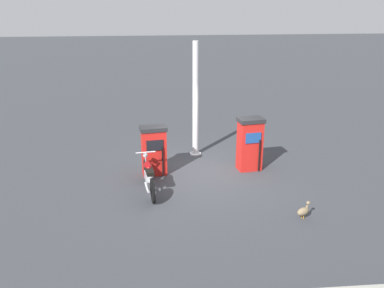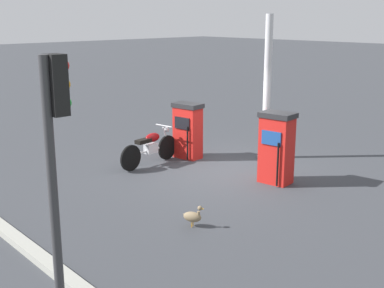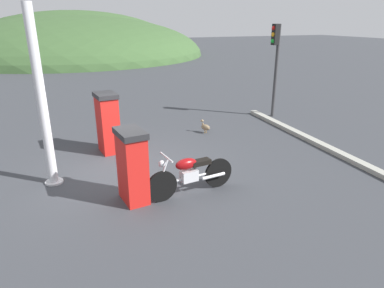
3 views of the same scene
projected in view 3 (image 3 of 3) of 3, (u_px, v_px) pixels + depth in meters
ground_plane at (129, 170)px, 8.39m from camera, size 120.00×120.00×0.00m
fuel_pump_near at (132, 166)px, 6.77m from camera, size 0.57×0.84×1.52m
fuel_pump_far at (108, 123)px, 9.32m from camera, size 0.62×0.83×1.67m
motorcycle_near_pump at (190, 173)px, 7.11m from camera, size 2.02×0.56×0.97m
wandering_duck at (205, 127)px, 11.10m from camera, size 0.30×0.42×0.43m
roadside_traffic_light at (275, 54)px, 12.28m from camera, size 0.38×0.24×3.37m
canopy_support_pole at (42, 104)px, 7.14m from camera, size 0.40×0.40×3.84m
road_edge_kerb at (310, 140)px, 10.37m from camera, size 0.55×7.05×0.12m
distant_hill_main at (76, 49)px, 42.40m from camera, size 25.61×24.12×9.16m
distant_hill_secondary at (76, 55)px, 36.03m from camera, size 26.34×27.62×7.93m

